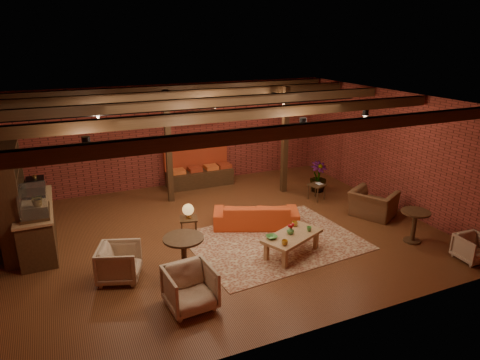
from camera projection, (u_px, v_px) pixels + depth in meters
name	position (u px, v px, depth m)	size (l,w,h in m)	color
floor	(223.00, 233.00, 10.49)	(10.00, 10.00, 0.00)	#3D210F
ceiling	(221.00, 102.00, 9.46)	(10.00, 8.00, 0.02)	black
wall_back	(176.00, 135.00, 13.44)	(10.00, 0.02, 3.20)	maroon
wall_front	(318.00, 243.00, 6.51)	(10.00, 0.02, 3.20)	maroon
wall_right	(390.00, 149.00, 11.87)	(0.02, 8.00, 3.20)	maroon
ceiling_beams	(221.00, 107.00, 9.50)	(9.80, 6.40, 0.22)	black
ceiling_pipe	(199.00, 107.00, 10.96)	(0.12, 0.12, 9.60)	black
post_left	(168.00, 148.00, 12.00)	(0.16, 0.16, 3.20)	black
post_right	(285.00, 141.00, 12.77)	(0.16, 0.16, 3.20)	black
service_counter	(35.00, 215.00, 9.54)	(0.80, 2.50, 1.60)	black
plant_counter	(38.00, 193.00, 9.62)	(0.35, 0.39, 0.30)	#337F33
shelving_hutch	(13.00, 199.00, 9.35)	(0.52, 2.00, 2.40)	black
banquette	(199.00, 170.00, 13.63)	(2.10, 0.70, 1.00)	#983019
service_sign	(202.00, 115.00, 12.65)	(0.86, 0.06, 0.30)	#FF5F19
ceiling_spotlights	(221.00, 117.00, 9.57)	(6.40, 4.40, 0.28)	black
rug	(274.00, 241.00, 10.06)	(3.82, 2.92, 0.01)	maroon
sofa	(256.00, 215.00, 10.77)	(2.12, 0.83, 0.62)	#C4421B
coffee_table	(292.00, 237.00, 9.32)	(1.56, 1.19, 0.73)	olive
side_table_lamp	(188.00, 212.00, 10.04)	(0.50, 0.50, 0.86)	black
round_table_left	(184.00, 250.00, 8.47)	(0.81, 0.81, 0.84)	black
armchair_a	(119.00, 261.00, 8.38)	(0.78, 0.73, 0.80)	beige
armchair_b	(190.00, 286.00, 7.50)	(0.82, 0.77, 0.85)	beige
armchair_right	(373.00, 199.00, 11.30)	(1.09, 0.71, 0.96)	brown
side_table_book	(317.00, 186.00, 12.46)	(0.54, 0.54, 0.49)	black
round_table_right	(415.00, 221.00, 9.88)	(0.66, 0.66, 0.77)	black
armchair_far	(473.00, 247.00, 9.11)	(0.61, 0.58, 0.63)	beige
plant_tall	(320.00, 147.00, 12.82)	(1.57, 1.57, 2.81)	#4C7F4C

